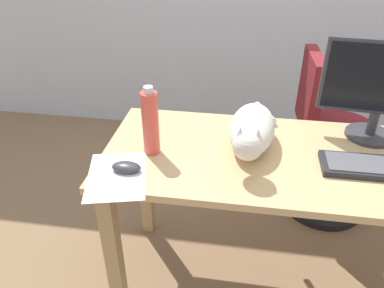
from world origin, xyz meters
The scene contains 9 objects.
ground_plane centered at (0.00, 0.00, 0.00)m, with size 8.00×8.00×0.00m, color #846647.
desk centered at (0.00, 0.00, 0.63)m, with size 1.65×0.63×0.74m.
office_chair centered at (0.19, 0.62, 0.42)m, with size 0.48×0.48×0.95m.
monitor centered at (0.26, 0.21, 0.97)m, with size 0.48×0.20×0.41m.
keyboard centered at (0.25, -0.05, 0.75)m, with size 0.44×0.15×0.03m.
cat centered at (-0.24, 0.04, 0.82)m, with size 0.21×0.61×0.20m.
computer_mouse centered at (-0.69, -0.19, 0.76)m, with size 0.11×0.06×0.04m, color #333338.
paper_sheet centered at (-0.72, -0.23, 0.74)m, with size 0.21×0.30×0.00m, color white.
water_bottle centered at (-0.63, -0.05, 0.87)m, with size 0.06×0.06×0.28m.
Camera 1 is at (-0.28, -1.28, 1.56)m, focal length 35.31 mm.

